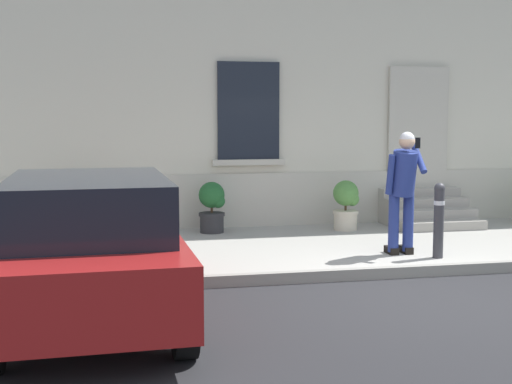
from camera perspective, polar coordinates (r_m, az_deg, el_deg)
ground_plane at (r=8.42m, az=14.43°, el=-8.36°), size 80.00×80.00×0.00m
sidewalk at (r=10.92m, az=7.89°, el=-4.46°), size 24.00×3.60×0.15m
curb_edge at (r=9.23m, az=11.84°, el=-6.53°), size 24.00×0.12×0.15m
building_facade at (r=13.20m, az=4.39°, el=13.36°), size 24.00×1.52×7.50m
entrance_stoop at (r=12.81m, az=13.97°, el=-1.57°), size 1.52×1.28×0.64m
hatchback_car_red at (r=7.29m, az=-13.70°, el=-4.27°), size 1.88×4.11×1.50m
bollard_near_person at (r=9.79m, az=14.95°, el=-2.07°), size 0.15×0.15×1.04m
person_on_phone at (r=9.83m, az=12.14°, el=0.59°), size 0.51×0.51×1.74m
planter_terracotta at (r=11.35m, az=-15.13°, el=-1.50°), size 0.44×0.44×0.86m
planter_charcoal at (r=11.57m, az=-3.66°, el=-1.15°), size 0.44×0.44×0.86m
planter_cream at (r=11.91m, az=7.51°, el=-0.98°), size 0.44×0.44×0.86m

